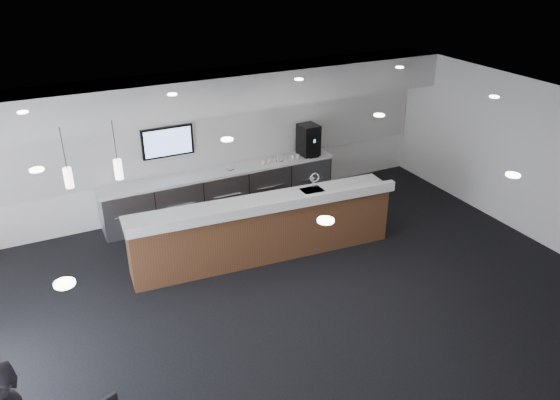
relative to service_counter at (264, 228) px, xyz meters
name	(u,v)px	position (x,y,z in m)	size (l,w,h in m)	color
ground	(304,302)	(-0.03, -1.59, -0.58)	(10.00, 10.00, 0.00)	black
ceiling	(308,124)	(-0.03, -1.59, 2.42)	(10.00, 8.00, 0.02)	black
back_wall	(214,140)	(-0.03, 2.41, 0.92)	(10.00, 0.02, 3.00)	white
right_wall	(540,164)	(4.97, -1.59, 0.92)	(0.02, 8.00, 3.00)	white
soffit_bulkhead	(219,91)	(-0.03, 1.96, 2.07)	(10.00, 0.90, 0.70)	silver
alcove_panel	(214,136)	(-0.03, 2.38, 1.02)	(9.80, 0.06, 1.40)	silver
back_credenza	(222,191)	(-0.03, 2.05, -0.10)	(5.06, 0.66, 0.95)	#A0A4A9
wall_tv	(168,142)	(-1.03, 2.32, 1.07)	(1.05, 0.08, 0.62)	black
pendant_left	(127,184)	(-2.43, -0.79, 1.67)	(0.12, 0.12, 0.30)	#FBE6C4
pendant_right	(74,194)	(-3.13, -0.79, 1.67)	(0.12, 0.12, 0.30)	#FBE6C4
ceiling_can_lights	(308,126)	(-0.03, -1.59, 2.39)	(7.00, 5.00, 0.02)	white
service_counter	(264,228)	(0.00, 0.00, 0.00)	(4.93, 1.18, 1.49)	#56311C
coffee_machine	(308,140)	(2.05, 2.05, 0.72)	(0.41, 0.53, 0.69)	black
info_sign_left	(231,166)	(0.17, 1.97, 0.47)	(0.15, 0.02, 0.20)	silver
info_sign_right	(280,156)	(1.30, 1.95, 0.49)	(0.17, 0.02, 0.23)	silver
cup_0	(298,156)	(1.73, 1.96, 0.41)	(0.09, 0.09, 0.08)	white
cup_1	(292,157)	(1.59, 1.96, 0.41)	(0.09, 0.09, 0.08)	white
cup_2	(286,158)	(1.45, 1.96, 0.41)	(0.09, 0.09, 0.08)	white
cup_3	(280,159)	(1.31, 1.96, 0.41)	(0.09, 0.09, 0.08)	white
cup_4	(275,160)	(1.17, 1.96, 0.41)	(0.09, 0.09, 0.08)	white
cup_5	(269,162)	(1.03, 1.96, 0.41)	(0.09, 0.09, 0.08)	white
cup_6	(263,163)	(0.89, 1.96, 0.41)	(0.09, 0.09, 0.08)	white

